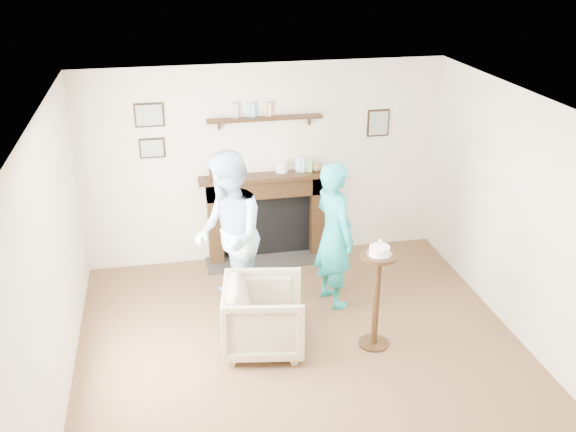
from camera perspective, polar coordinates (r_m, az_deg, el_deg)
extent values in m
plane|color=brown|center=(6.41, 1.95, -13.40)|extent=(5.00, 5.00, 0.00)
cube|color=#F1E3CC|center=(8.00, -2.09, 4.63)|extent=(4.50, 0.04, 2.50)
cube|color=#F1E3CC|center=(5.70, -20.55, -5.28)|extent=(0.04, 5.00, 2.50)
cube|color=#F1E3CC|center=(6.60, 21.48, -1.38)|extent=(0.04, 5.00, 2.50)
cube|color=white|center=(5.29, 2.33, 8.73)|extent=(4.50, 5.00, 0.04)
cube|color=black|center=(8.09, -6.51, -0.62)|extent=(0.18, 0.20, 1.10)
cube|color=black|center=(8.29, 2.60, 0.14)|extent=(0.18, 0.20, 1.10)
cube|color=black|center=(8.00, -1.94, 2.58)|extent=(1.50, 0.20, 0.24)
cube|color=black|center=(8.28, -1.97, -0.80)|extent=(1.14, 0.06, 0.86)
cube|color=#2D2B28|center=(8.29, -1.71, -3.95)|extent=(1.60, 0.44, 0.03)
cube|color=black|center=(7.92, -1.92, 3.48)|extent=(1.68, 0.26, 0.05)
cube|color=black|center=(7.75, -2.06, 8.65)|extent=(1.40, 0.15, 0.03)
cube|color=black|center=(7.68, -12.24, 8.77)|extent=(0.34, 0.03, 0.28)
cube|color=black|center=(7.79, -11.99, 5.93)|extent=(0.30, 0.03, 0.24)
cube|color=black|center=(8.20, 8.02, 8.20)|extent=(0.28, 0.03, 0.34)
cube|color=black|center=(7.80, -6.43, 4.07)|extent=(0.16, 0.09, 0.22)
cylinder|color=beige|center=(7.75, -6.40, 4.02)|extent=(0.11, 0.01, 0.11)
sphere|color=green|center=(8.02, 2.60, 4.37)|extent=(0.12, 0.12, 0.12)
imported|color=#BEA88D|center=(6.70, -2.08, -11.53)|extent=(0.93, 0.91, 0.74)
imported|color=silver|center=(7.30, -5.04, -8.35)|extent=(0.74, 0.93, 1.85)
imported|color=#1EAA90|center=(7.47, 3.93, -7.52)|extent=(0.56, 0.70, 1.68)
cylinder|color=black|center=(6.79, 7.61, -11.14)|extent=(0.31, 0.31, 0.02)
cylinder|color=black|center=(6.51, 7.85, -7.48)|extent=(0.07, 0.07, 0.99)
cylinder|color=black|center=(6.26, 8.11, -3.48)|extent=(0.37, 0.37, 0.03)
cylinder|color=silver|center=(6.25, 8.12, -3.32)|extent=(0.25, 0.25, 0.01)
cylinder|color=white|center=(6.24, 8.14, -3.00)|extent=(0.20, 0.20, 0.07)
cylinder|color=#FFEDA1|center=(6.21, 8.17, -2.48)|extent=(0.01, 0.01, 0.05)
sphere|color=orange|center=(6.19, 8.19, -2.17)|extent=(0.02, 0.02, 0.02)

